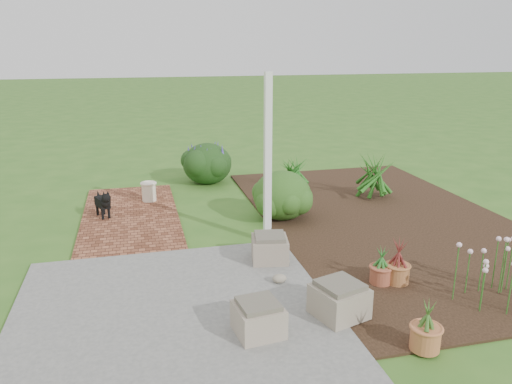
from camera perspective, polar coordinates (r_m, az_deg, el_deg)
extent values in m
plane|color=#33621F|center=(7.41, -0.77, -6.16)|extent=(80.00, 80.00, 0.00)
cube|color=#60605E|center=(5.68, -9.32, -13.70)|extent=(3.50, 3.50, 0.04)
cube|color=#5A2E1C|center=(8.88, -14.14, -2.63)|extent=(1.60, 3.50, 0.04)
cube|color=black|center=(8.70, 14.73, -3.11)|extent=(4.00, 7.00, 0.03)
cube|color=white|center=(7.19, 1.35, 3.60)|extent=(0.10, 0.10, 2.50)
cube|color=gray|center=(5.20, 0.27, -14.35)|extent=(0.51, 0.51, 0.30)
cube|color=gray|center=(5.56, 9.48, -12.21)|extent=(0.63, 0.63, 0.33)
cube|color=#7D6E5C|center=(6.79, 1.58, -6.55)|extent=(0.55, 0.55, 0.32)
cube|color=black|center=(8.81, -17.16, -1.13)|extent=(0.28, 0.39, 0.16)
cylinder|color=black|center=(8.73, -17.12, -2.45)|extent=(0.04, 0.04, 0.18)
cylinder|color=black|center=(8.76, -16.45, -2.33)|extent=(0.04, 0.04, 0.18)
cylinder|color=black|center=(8.96, -17.66, -2.01)|extent=(0.04, 0.04, 0.18)
cylinder|color=black|center=(8.99, -17.01, -1.89)|extent=(0.04, 0.04, 0.18)
sphere|color=black|center=(8.58, -16.75, -0.68)|extent=(0.15, 0.15, 0.15)
cone|color=black|center=(8.95, -17.61, -0.17)|extent=(0.10, 0.12, 0.13)
cylinder|color=#F2E3C7|center=(9.52, -12.14, 0.03)|extent=(0.32, 0.32, 0.35)
ellipsoid|color=#143C0D|center=(8.38, 3.01, -0.22)|extent=(1.06, 1.06, 0.83)
cylinder|color=#9F6236|center=(6.47, 15.83, -8.93)|extent=(0.37, 0.37, 0.24)
cylinder|color=#994C33|center=(6.41, 14.05, -9.14)|extent=(0.28, 0.28, 0.22)
cylinder|color=#B0653B|center=(5.25, 18.79, -15.50)|extent=(0.38, 0.38, 0.24)
ellipsoid|color=black|center=(10.68, -5.60, 3.37)|extent=(1.33, 1.33, 0.88)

